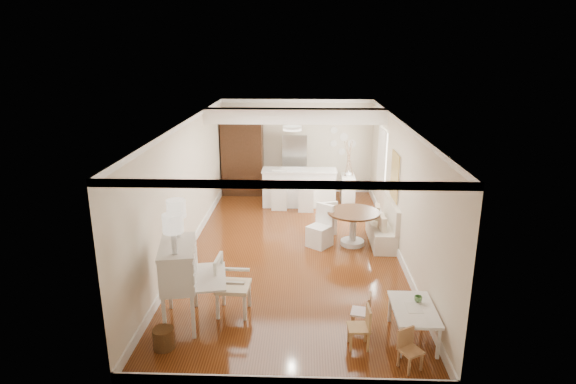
# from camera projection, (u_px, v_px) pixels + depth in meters

# --- Properties ---
(room) EXTENTS (9.00, 9.04, 2.82)m
(room) POSITION_uv_depth(u_px,v_px,m) (295.00, 158.00, 10.27)
(room) COLOR brown
(room) RESTS_ON ground
(secretary_bureau) EXTENTS (1.23, 1.25, 1.35)m
(secretary_bureau) POSITION_uv_depth(u_px,v_px,m) (180.00, 284.00, 7.55)
(secretary_bureau) COLOR silver
(secretary_bureau) RESTS_ON ground
(gustavian_armchair) EXTENTS (0.60, 0.60, 1.00)m
(gustavian_armchair) POSITION_uv_depth(u_px,v_px,m) (233.00, 285.00, 7.89)
(gustavian_armchair) COLOR silver
(gustavian_armchair) RESTS_ON ground
(wicker_basket) EXTENTS (0.38, 0.38, 0.31)m
(wicker_basket) POSITION_uv_depth(u_px,v_px,m) (164.00, 339.00, 7.04)
(wicker_basket) COLOR #54351A
(wicker_basket) RESTS_ON ground
(kids_table) EXTENTS (0.64, 1.06, 0.53)m
(kids_table) POSITION_uv_depth(u_px,v_px,m) (413.00, 323.00, 7.23)
(kids_table) COLOR white
(kids_table) RESTS_ON ground
(kids_chair_a) EXTENTS (0.33, 0.33, 0.66)m
(kids_chair_a) POSITION_uv_depth(u_px,v_px,m) (359.00, 327.00, 7.02)
(kids_chair_a) COLOR tan
(kids_chair_a) RESTS_ON ground
(kids_chair_b) EXTENTS (0.35, 0.35, 0.60)m
(kids_chair_b) POSITION_uv_depth(u_px,v_px,m) (361.00, 311.00, 7.48)
(kids_chair_b) COLOR #A2734A
(kids_chair_b) RESTS_ON ground
(kids_chair_c) EXTENTS (0.38, 0.38, 0.57)m
(kids_chair_c) POSITION_uv_depth(u_px,v_px,m) (411.00, 350.00, 6.55)
(kids_chair_c) COLOR #AF7C4F
(kids_chair_c) RESTS_ON ground
(banquette) EXTENTS (0.52, 1.60, 0.98)m
(banquette) POSITION_uv_depth(u_px,v_px,m) (382.00, 222.00, 10.80)
(banquette) COLOR silver
(banquette) RESTS_ON ground
(dining_table) EXTENTS (1.52, 1.52, 0.79)m
(dining_table) POSITION_uv_depth(u_px,v_px,m) (353.00, 228.00, 10.68)
(dining_table) COLOR #4B2C18
(dining_table) RESTS_ON ground
(slip_chair_near) EXTENTS (0.63, 0.64, 0.93)m
(slip_chair_near) POSITION_uv_depth(u_px,v_px,m) (320.00, 226.00, 10.59)
(slip_chair_near) COLOR white
(slip_chair_near) RESTS_ON ground
(slip_chair_far) EXTENTS (0.51, 0.52, 0.82)m
(slip_chair_far) POSITION_uv_depth(u_px,v_px,m) (326.00, 216.00, 11.37)
(slip_chair_far) COLOR white
(slip_chair_far) RESTS_ON ground
(breakfast_counter) EXTENTS (2.05, 0.65, 1.03)m
(breakfast_counter) POSITION_uv_depth(u_px,v_px,m) (299.00, 188.00, 13.35)
(breakfast_counter) COLOR white
(breakfast_counter) RESTS_ON ground
(bar_stool_left) EXTENTS (0.42, 0.42, 1.05)m
(bar_stool_left) POSITION_uv_depth(u_px,v_px,m) (279.00, 190.00, 13.07)
(bar_stool_left) COLOR white
(bar_stool_left) RESTS_ON ground
(bar_stool_right) EXTENTS (0.41, 0.41, 1.02)m
(bar_stool_right) POSITION_uv_depth(u_px,v_px,m) (306.00, 192.00, 12.92)
(bar_stool_right) COLOR white
(bar_stool_right) RESTS_ON ground
(pantry_cabinet) EXTENTS (1.20, 0.60, 2.30)m
(pantry_cabinet) POSITION_uv_depth(u_px,v_px,m) (243.00, 156.00, 14.26)
(pantry_cabinet) COLOR #381E11
(pantry_cabinet) RESTS_ON ground
(fridge) EXTENTS (0.75, 0.65, 1.80)m
(fridge) POSITION_uv_depth(u_px,v_px,m) (307.00, 165.00, 14.23)
(fridge) COLOR silver
(fridge) RESTS_ON ground
(sideboard) EXTENTS (0.38, 0.83, 0.79)m
(sideboard) POSITION_uv_depth(u_px,v_px,m) (348.00, 189.00, 13.62)
(sideboard) COLOR beige
(sideboard) RESTS_ON ground
(pencil_cup) EXTENTS (0.16, 0.16, 0.09)m
(pencil_cup) POSITION_uv_depth(u_px,v_px,m) (418.00, 299.00, 7.31)
(pencil_cup) COLOR #619456
(pencil_cup) RESTS_ON kids_table
(branch_vase) EXTENTS (0.19, 0.19, 0.17)m
(branch_vase) POSITION_uv_depth(u_px,v_px,m) (348.00, 173.00, 13.45)
(branch_vase) COLOR white
(branch_vase) RESTS_ON sideboard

